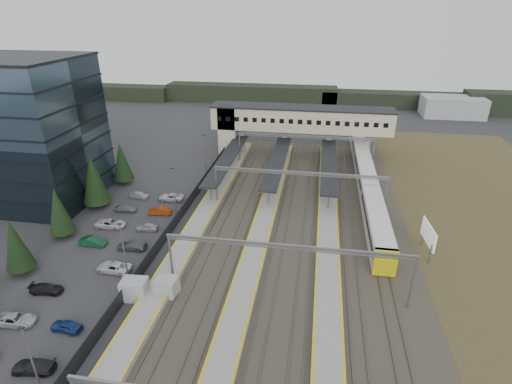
% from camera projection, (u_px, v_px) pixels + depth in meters
% --- Properties ---
extents(ground, '(220.00, 220.00, 0.00)m').
position_uv_depth(ground, '(207.00, 250.00, 56.67)').
color(ground, '#2B2B2D').
rests_on(ground, ground).
extents(office_building, '(24.30, 18.30, 24.30)m').
position_uv_depth(office_building, '(16.00, 131.00, 67.43)').
color(office_building, '#344654').
rests_on(office_building, ground).
extents(conifer_row, '(4.42, 49.82, 9.50)m').
position_uv_depth(conifer_row, '(41.00, 221.00, 54.35)').
color(conifer_row, black).
rests_on(conifer_row, ground).
extents(car_park, '(10.70, 44.59, 1.29)m').
position_uv_depth(car_park, '(102.00, 258.00, 53.81)').
color(car_park, '#98140B').
rests_on(car_park, ground).
extents(lampposts, '(0.50, 53.25, 8.07)m').
position_uv_depth(lampposts, '(153.00, 215.00, 57.11)').
color(lampposts, slate).
rests_on(lampposts, ground).
extents(fence, '(0.08, 90.00, 2.00)m').
position_uv_depth(fence, '(174.00, 223.00, 61.66)').
color(fence, '#26282B').
rests_on(fence, ground).
extents(relay_cabin_near, '(3.12, 2.39, 2.47)m').
position_uv_depth(relay_cabin_near, '(135.00, 289.00, 46.92)').
color(relay_cabin_near, '#9C9FA1').
rests_on(relay_cabin_near, ground).
extents(relay_cabin_far, '(2.74, 2.35, 2.36)m').
position_uv_depth(relay_cabin_far, '(167.00, 287.00, 47.38)').
color(relay_cabin_far, '#9C9FA1').
rests_on(relay_cabin_far, ground).
extents(rail_corridor, '(34.00, 90.00, 0.92)m').
position_uv_depth(rail_corridor, '(276.00, 235.00, 59.67)').
color(rail_corridor, '#343127').
rests_on(rail_corridor, ground).
extents(canopies, '(23.10, 30.00, 3.28)m').
position_uv_depth(canopies, '(277.00, 161.00, 78.12)').
color(canopies, black).
rests_on(canopies, ground).
extents(footbridge, '(40.40, 6.40, 11.20)m').
position_uv_depth(footbridge, '(288.00, 121.00, 89.72)').
color(footbridge, '#C1BA93').
rests_on(footbridge, ground).
extents(gantries, '(28.40, 62.28, 7.17)m').
position_uv_depth(gantries, '(294.00, 209.00, 55.07)').
color(gantries, slate).
rests_on(gantries, ground).
extents(train, '(2.92, 61.06, 3.68)m').
position_uv_depth(train, '(365.00, 173.00, 77.02)').
color(train, silver).
rests_on(train, ground).
extents(billboard, '(0.64, 5.52, 4.61)m').
position_uv_depth(billboard, '(428.00, 235.00, 54.41)').
color(billboard, slate).
rests_on(billboard, ground).
extents(treeline_far, '(170.00, 19.00, 7.00)m').
position_uv_depth(treeline_far, '(348.00, 99.00, 134.43)').
color(treeline_far, black).
rests_on(treeline_far, ground).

